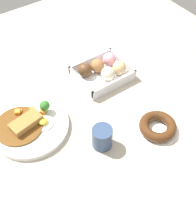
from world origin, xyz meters
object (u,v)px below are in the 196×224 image
Objects in this scene: chocolate_ring_donut at (158,126)px; coffee_mug at (102,137)px; curry_plate at (29,125)px; donut_box at (103,70)px.

coffee_mug reaches higher than chocolate_ring_donut.
coffee_mug is at bearing 129.82° from curry_plate.
chocolate_ring_donut is at bearing 89.47° from donut_box.
curry_plate is 3.35× the size of coffee_mug.
chocolate_ring_donut is at bearing 162.63° from coffee_mug.
curry_plate is at bearing -50.18° from coffee_mug.
donut_box is 1.31× the size of chocolate_ring_donut.
donut_box is 0.31m from chocolate_ring_donut.
curry_plate reaches higher than chocolate_ring_donut.
donut_box is 0.31m from coffee_mug.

